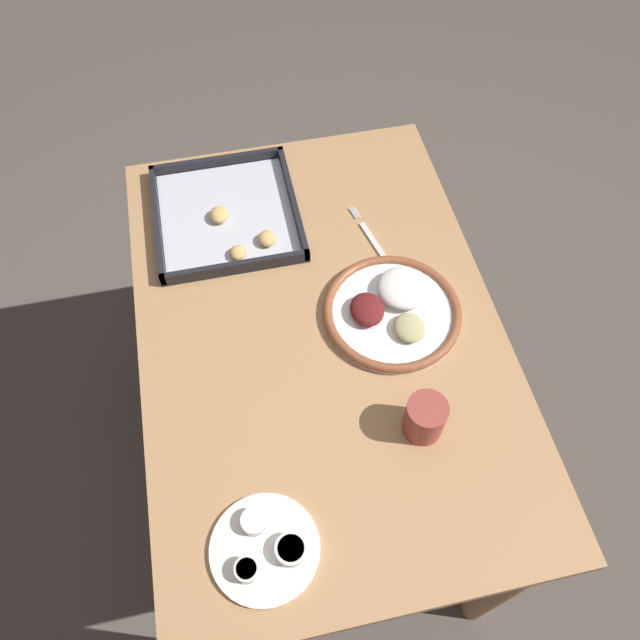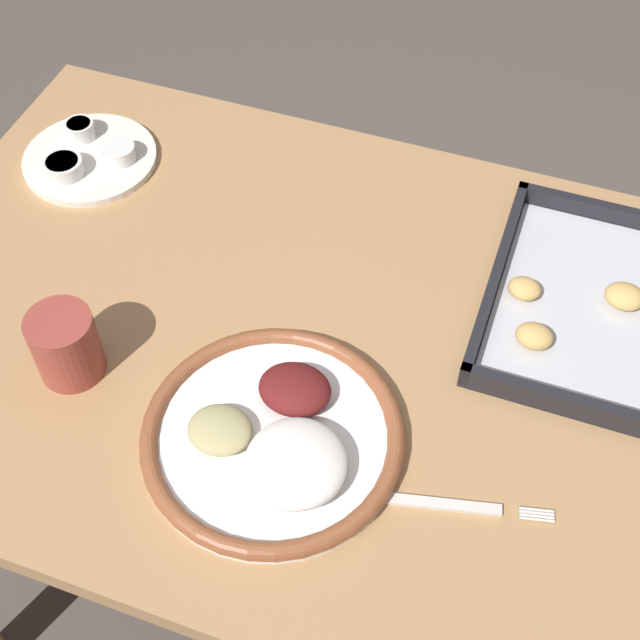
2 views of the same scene
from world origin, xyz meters
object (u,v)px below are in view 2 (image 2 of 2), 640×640
at_px(saucer_plate, 88,156).
at_px(drinking_cup, 66,345).
at_px(baking_tray, 623,315).
at_px(fork, 434,503).
at_px(dinner_plate, 274,436).

xyz_separation_m(saucer_plate, drinking_cup, (0.15, -0.31, 0.03)).
relative_size(saucer_plate, drinking_cup, 2.14).
bearing_deg(saucer_plate, baking_tray, -2.64).
bearing_deg(fork, drinking_cup, 163.51).
distance_m(dinner_plate, drinking_cup, 0.25).
relative_size(fork, drinking_cup, 2.52).
bearing_deg(dinner_plate, baking_tray, 42.18).
xyz_separation_m(fork, saucer_plate, (-0.58, 0.34, 0.01)).
relative_size(baking_tray, drinking_cup, 3.88).
distance_m(baking_tray, drinking_cup, 0.64).
bearing_deg(dinner_plate, saucer_plate, 140.85).
distance_m(fork, baking_tray, 0.34).
distance_m(dinner_plate, saucer_plate, 0.52).
bearing_deg(baking_tray, saucer_plate, 177.36).
relative_size(dinner_plate, saucer_plate, 1.54).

